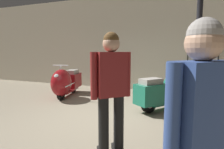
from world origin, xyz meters
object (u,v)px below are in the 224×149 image
(lamppost, at_px, (197,53))
(scooter_0, at_px, (65,82))
(visitor_0, at_px, (198,131))
(visitor_1, at_px, (111,86))
(scooter_1, at_px, (169,89))

(lamppost, bearing_deg, scooter_0, 165.49)
(visitor_0, bearing_deg, visitor_1, -6.98)
(scooter_0, relative_size, visitor_1, 1.05)
(lamppost, height_order, visitor_1, lamppost)
(scooter_1, relative_size, lamppost, 0.62)
(scooter_1, height_order, lamppost, lamppost)
(lamppost, distance_m, visitor_0, 2.86)
(lamppost, xyz_separation_m, visitor_0, (-0.17, -2.82, -0.48))
(scooter_1, bearing_deg, scooter_0, 127.37)
(scooter_1, bearing_deg, lamppost, -112.40)
(lamppost, xyz_separation_m, visitor_1, (-1.21, -1.68, -0.45))
(visitor_0, relative_size, visitor_1, 0.97)
(scooter_1, xyz_separation_m, visitor_1, (-0.65, -2.66, 0.53))
(scooter_0, height_order, visitor_1, visitor_1)
(visitor_1, bearing_deg, scooter_1, -56.70)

